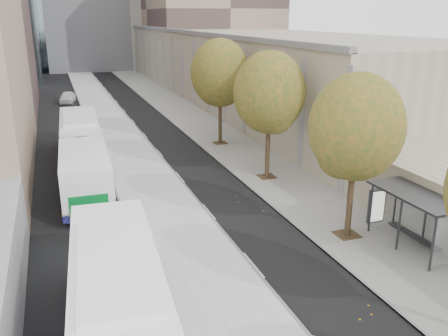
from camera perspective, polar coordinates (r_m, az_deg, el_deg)
name	(u,v)px	position (r m, az deg, el deg)	size (l,w,h in m)	color
bus_platform	(120,139)	(40.63, -12.38, 3.40)	(4.25, 150.00, 0.15)	#AFAFAF
sidewalk	(211,132)	(42.35, -1.59, 4.34)	(4.75, 150.00, 0.08)	gray
building_tan	(222,58)	(72.55, -0.26, 13.15)	(18.00, 92.00, 8.00)	gray
bus_shelter	(419,203)	(22.26, 22.40, -3.88)	(1.90, 4.40, 2.53)	#383A3F
tree_c	(356,127)	(21.62, 15.63, 4.73)	(4.20, 4.20, 7.28)	black
tree_d	(269,93)	(29.23, 5.46, 9.01)	(4.40, 4.40, 7.60)	black
tree_e	(220,73)	(37.47, -0.48, 11.35)	(4.60, 4.60, 7.92)	black
bus_far	(82,150)	(32.13, -16.73, 2.07)	(3.16, 17.64, 2.93)	white
distant_car	(67,97)	(60.10, -18.31, 8.09)	(1.58, 3.91, 1.33)	white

